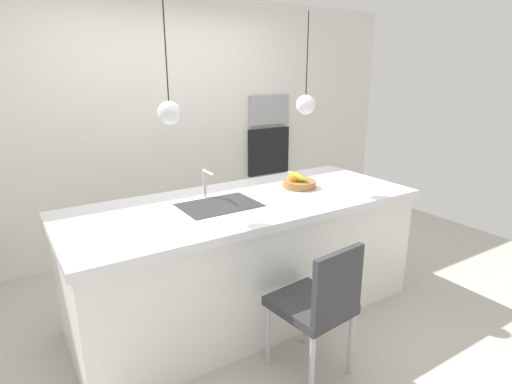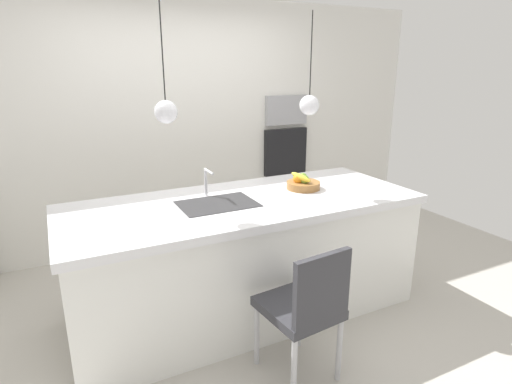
{
  "view_description": "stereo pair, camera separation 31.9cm",
  "coord_description": "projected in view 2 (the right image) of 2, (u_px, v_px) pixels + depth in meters",
  "views": [
    {
      "loc": [
        -1.55,
        -2.58,
        1.9
      ],
      "look_at": [
        0.1,
        0.0,
        0.99
      ],
      "focal_mm": 29.34,
      "sensor_mm": 36.0,
      "label": 1
    },
    {
      "loc": [
        -1.27,
        -2.74,
        1.9
      ],
      "look_at": [
        0.1,
        0.0,
        0.99
      ],
      "focal_mm": 29.34,
      "sensor_mm": 36.0,
      "label": 2
    }
  ],
  "objects": [
    {
      "name": "pendant_light_right",
      "position": [
        309.0,
        105.0,
        3.21
      ],
      "size": [
        0.15,
        0.15,
        0.75
      ],
      "color": "silver"
    },
    {
      "name": "fruit_bowl",
      "position": [
        303.0,
        183.0,
        3.44
      ],
      "size": [
        0.28,
        0.28,
        0.16
      ],
      "color": "#9E6B38",
      "rests_on": "kitchen_island"
    },
    {
      "name": "floor",
      "position": [
        245.0,
        308.0,
        3.44
      ],
      "size": [
        6.6,
        6.6,
        0.0
      ],
      "primitive_type": "plane",
      "color": "#BCB7AD",
      "rests_on": "ground"
    },
    {
      "name": "pendant_light_left",
      "position": [
        166.0,
        111.0,
        2.73
      ],
      "size": [
        0.15,
        0.15,
        0.75
      ],
      "color": "silver"
    },
    {
      "name": "faucet",
      "position": [
        207.0,
        179.0,
        3.22
      ],
      "size": [
        0.02,
        0.17,
        0.22
      ],
      "color": "silver",
      "rests_on": "kitchen_island"
    },
    {
      "name": "chair_near",
      "position": [
        305.0,
        306.0,
        2.53
      ],
      "size": [
        0.46,
        0.5,
        0.91
      ],
      "color": "#333338",
      "rests_on": "ground"
    },
    {
      "name": "kitchen_island",
      "position": [
        245.0,
        256.0,
        3.3
      ],
      "size": [
        2.69,
        1.07,
        0.94
      ],
      "color": "white",
      "rests_on": "ground"
    },
    {
      "name": "sink_basin",
      "position": [
        218.0,
        205.0,
        3.07
      ],
      "size": [
        0.56,
        0.4,
        0.02
      ],
      "primitive_type": "cube",
      "color": "#2D2D30",
      "rests_on": "kitchen_island"
    },
    {
      "name": "oven",
      "position": [
        285.0,
        152.0,
        5.08
      ],
      "size": [
        0.56,
        0.08,
        0.56
      ],
      "primitive_type": "cube",
      "color": "black",
      "rests_on": "back_wall"
    },
    {
      "name": "microwave",
      "position": [
        286.0,
        110.0,
        4.93
      ],
      "size": [
        0.54,
        0.08,
        0.34
      ],
      "primitive_type": "cube",
      "color": "#9E9EA3",
      "rests_on": "back_wall"
    },
    {
      "name": "back_wall",
      "position": [
        179.0,
        126.0,
        4.48
      ],
      "size": [
        6.0,
        0.1,
        2.6
      ],
      "primitive_type": "cube",
      "color": "silver",
      "rests_on": "ground"
    }
  ]
}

